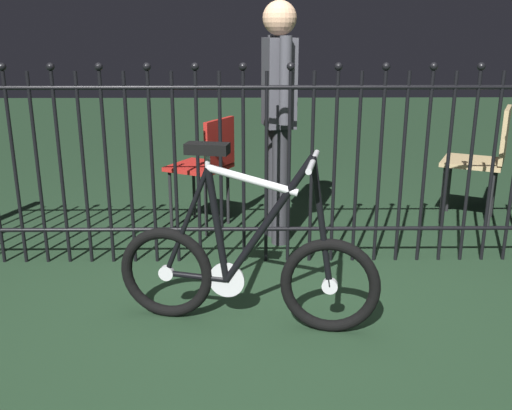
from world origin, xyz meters
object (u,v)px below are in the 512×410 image
Objects in this scene: bicycle at (246,268)px; chair_tan at (486,154)px; chair_red at (207,161)px; person_visitor at (279,104)px.

bicycle reaches higher than chair_tan.
chair_red is 0.93× the size of chair_tan.
chair_red is at bearing 153.77° from person_visitor.
chair_red is 0.70m from person_visitor.
bicycle reaches higher than chair_red.
chair_tan is 0.55× the size of person_visitor.
bicycle is 1.46× the size of chair_tan.
person_visitor reaches higher than chair_red.
bicycle is 1.48m from chair_red.
bicycle is at bearing -138.54° from chair_tan.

